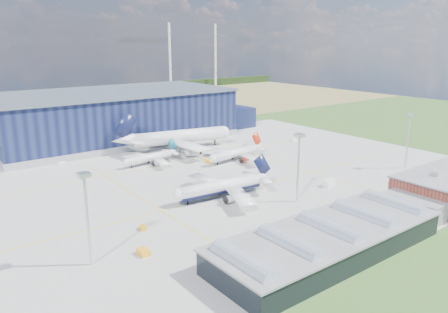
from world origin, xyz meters
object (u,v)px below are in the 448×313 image
gse_tug_a (143,252)px  gse_tug_c (209,161)px  airliner_widebody (180,130)px  car_a (395,196)px  gse_tug_b (143,227)px  gse_van_b (255,141)px  airliner_red (235,149)px  light_mast_east (409,132)px  gse_van_a (329,183)px  airliner_navy (220,180)px  gse_cart_b (62,163)px  airliner_regional (149,154)px  hangar (118,118)px  car_b (423,186)px  gse_cart_a (293,140)px  light_mast_center (299,157)px  light_mast_west (86,204)px

gse_tug_a → gse_tug_c: size_ratio=1.01×
airliner_widebody → car_a: size_ratio=16.39×
airliner_widebody → gse_tug_b: 94.63m
airliner_widebody → gse_van_b: (38.35, -11.73, -8.66)m
gse_tug_a → airliner_red: bearing=36.6°
light_mast_east → gse_van_a: light_mast_east is taller
gse_van_a → car_a: gse_van_a is taller
airliner_navy → gse_van_a: bearing=166.4°
airliner_red → gse_cart_b: (-63.05, 40.00, -4.79)m
gse_tug_b → gse_cart_b: bearing=106.6°
airliner_red → airliner_regional: (-32.66, 18.00, -0.78)m
gse_tug_b → gse_tug_c: 71.62m
light_mast_east → gse_tug_a: (-122.79, -2.99, -14.69)m
hangar → airliner_navy: hangar is taller
airliner_navy → car_b: airliner_navy is taller
gse_cart_b → gse_tug_a: bearing=-163.0°
airliner_widebody → gse_cart_a: bearing=-9.5°
hangar → light_mast_center: 125.07m
gse_van_a → hangar: bearing=3.4°
airliner_widebody → gse_tug_c: size_ratio=17.02×
light_mast_center → airliner_navy: 27.12m
hangar → car_b: (54.26, -142.80, -11.06)m
light_mast_center → airliner_navy: light_mast_center is taller
airliner_navy → car_a: (47.22, -36.00, -5.80)m
gse_van_b → hangar: bearing=109.5°
airliner_navy → gse_tug_c: (22.40, 38.54, -5.65)m
gse_tug_a → airliner_regional: bearing=60.7°
airliner_widebody → gse_van_b: bearing=-5.6°
gse_cart_b → airliner_regional: bearing=-103.0°
airliner_navy → car_a: 59.66m
gse_cart_a → gse_van_b: 20.84m
hangar → airliner_widebody: 42.35m
airliner_regional → hangar: bearing=-107.1°
airliner_navy → gse_tug_a: bearing=33.8°
light_mast_east → gse_tug_c: light_mast_east is taller
airliner_widebody → gse_van_a: 82.58m
gse_tug_c → airliner_widebody: bearing=80.7°
airliner_red → gse_van_b: (30.44, 21.27, -4.30)m
light_mast_west → car_a: 101.75m
gse_van_a → car_a: (7.84, -22.07, -0.58)m
gse_tug_a → gse_cart_b: 95.49m
gse_tug_a → gse_tug_c: 85.97m
light_mast_east → gse_cart_a: light_mast_east is taller
light_mast_west → gse_van_b: (115.50, 73.27, -14.31)m
light_mast_west → light_mast_east: 135.00m
airliner_regional → light_mast_west: bearing=46.8°
hangar → car_a: hangar is taller
airliner_widebody → gse_cart_a: size_ratio=19.47×
light_mast_east → light_mast_center: bearing=180.0°
light_mast_center → airliner_red: (15.06, 52.00, -10.02)m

